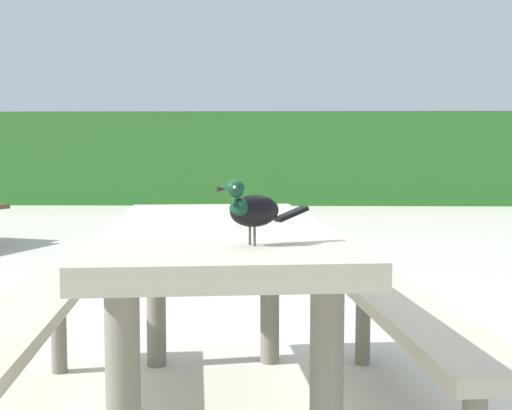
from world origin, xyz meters
name	(u,v)px	position (x,y,z in m)	size (l,w,h in m)	color
ground_plane	(231,395)	(0.00, 0.00, 0.00)	(60.00, 60.00, 0.00)	beige
hedge_wall	(265,158)	(0.00, 10.67, 0.86)	(28.00, 2.03, 1.73)	#2D6B28
picnic_table_foreground	(218,274)	(-0.03, -0.29, 0.56)	(1.86, 1.89, 0.74)	#B2A893
bird_grackle	(251,208)	(0.11, -0.85, 0.84)	(0.26, 0.17, 0.18)	black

